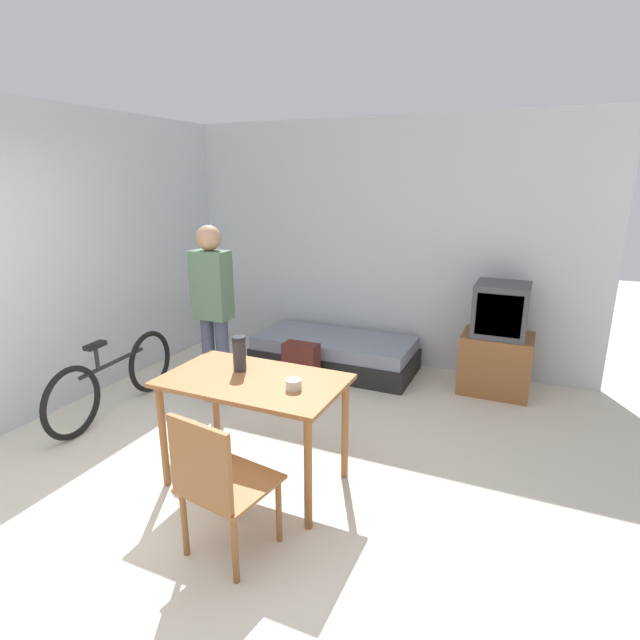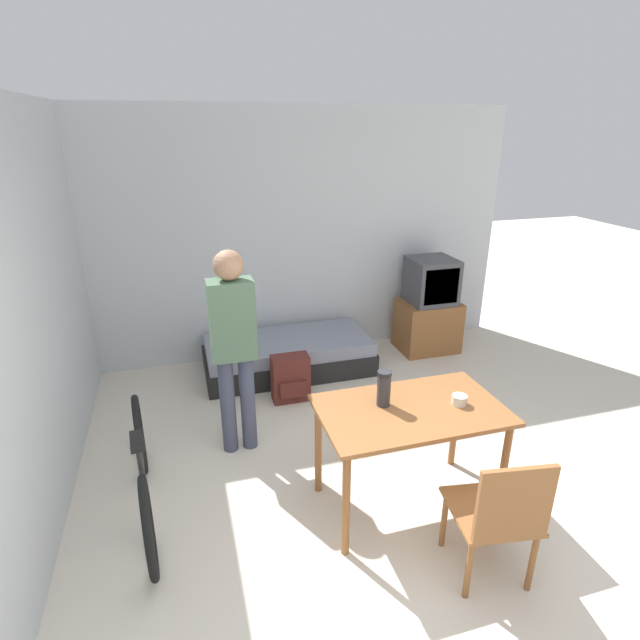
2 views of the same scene
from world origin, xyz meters
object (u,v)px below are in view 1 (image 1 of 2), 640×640
(bicycle, at_px, (115,379))
(tv, at_px, (498,343))
(dining_table, at_px, (254,393))
(daybed, at_px, (334,353))
(wooden_chair, at_px, (217,481))
(thermos_flask, at_px, (239,352))
(person_standing, at_px, (213,302))
(mate_bowl, at_px, (293,384))
(backpack, at_px, (301,366))

(bicycle, bearing_deg, tv, 31.33)
(dining_table, xyz_separation_m, bicycle, (-1.74, 0.42, -0.36))
(daybed, bearing_deg, wooden_chair, -79.69)
(wooden_chair, height_order, thermos_flask, thermos_flask)
(dining_table, height_order, wooden_chair, wooden_chair)
(tv, bearing_deg, thermos_flask, -124.54)
(person_standing, bearing_deg, mate_bowl, -37.25)
(daybed, bearing_deg, tv, 3.02)
(daybed, bearing_deg, bicycle, -128.04)
(tv, bearing_deg, daybed, -176.98)
(daybed, height_order, tv, tv)
(thermos_flask, height_order, mate_bowl, thermos_flask)
(backpack, bearing_deg, thermos_flask, -79.40)
(tv, height_order, backpack, tv)
(daybed, distance_m, dining_table, 2.30)
(wooden_chair, bearing_deg, thermos_flask, 114.25)
(daybed, distance_m, person_standing, 1.63)
(bicycle, distance_m, backpack, 1.76)
(dining_table, relative_size, thermos_flask, 4.90)
(wooden_chair, bearing_deg, bicycle, 149.36)
(daybed, xyz_separation_m, backpack, (-0.12, -0.61, 0.05))
(person_standing, xyz_separation_m, thermos_flask, (0.86, -0.89, -0.06))
(daybed, bearing_deg, backpack, -100.87)
(person_standing, bearing_deg, daybed, 60.81)
(mate_bowl, bearing_deg, thermos_flask, 164.62)
(daybed, bearing_deg, thermos_flask, -85.51)
(bicycle, relative_size, thermos_flask, 6.52)
(dining_table, distance_m, backpack, 1.73)
(person_standing, height_order, mate_bowl, person_standing)
(bicycle, height_order, mate_bowl, mate_bowl)
(thermos_flask, relative_size, backpack, 0.53)
(daybed, bearing_deg, dining_table, -81.59)
(mate_bowl, relative_size, backpack, 0.22)
(daybed, distance_m, thermos_flask, 2.26)
(mate_bowl, distance_m, backpack, 1.91)
(daybed, xyz_separation_m, person_standing, (-0.69, -1.24, 0.79))
(daybed, height_order, bicycle, bicycle)
(bicycle, xyz_separation_m, backpack, (1.29, 1.19, -0.09))
(daybed, xyz_separation_m, thermos_flask, (0.17, -2.13, 0.73))
(daybed, relative_size, person_standing, 1.06)
(bicycle, bearing_deg, thermos_flask, -11.89)
(daybed, xyz_separation_m, mate_bowl, (0.65, -2.26, 0.63))
(tv, bearing_deg, bicycle, -148.67)
(dining_table, bearing_deg, mate_bowl, -7.63)
(tv, bearing_deg, dining_table, -120.61)
(tv, xyz_separation_m, wooden_chair, (-1.16, -3.04, -0.01))
(daybed, height_order, person_standing, person_standing)
(thermos_flask, bearing_deg, backpack, 100.60)
(mate_bowl, height_order, backpack, mate_bowl)
(person_standing, bearing_deg, bicycle, -141.98)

